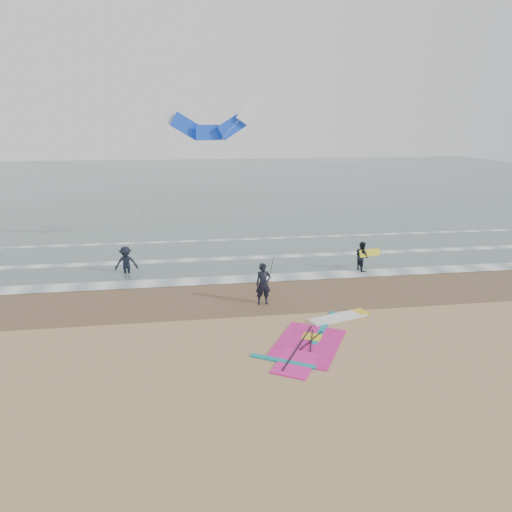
{
  "coord_description": "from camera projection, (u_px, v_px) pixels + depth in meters",
  "views": [
    {
      "loc": [
        -3.92,
        -13.99,
        7.86
      ],
      "look_at": [
        -1.17,
        5.0,
        2.2
      ],
      "focal_mm": 32.0,
      "sensor_mm": 36.0,
      "label": 1
    }
  ],
  "objects": [
    {
      "name": "carried_kiteboard",
      "position": [
        370.0,
        253.0,
        24.72
      ],
      "size": [
        1.3,
        0.51,
        0.39
      ],
      "color": "yellow",
      "rests_on": "ground"
    },
    {
      "name": "sea_water",
      "position": [
        219.0,
        182.0,
        61.6
      ],
      "size": [
        120.0,
        80.0,
        0.02
      ],
      "primitive_type": "cube",
      "color": "#47605E",
      "rests_on": "ground"
    },
    {
      "name": "foam_waterline",
      "position": [
        263.0,
        265.0,
        25.95
      ],
      "size": [
        120.0,
        9.15,
        0.02
      ],
      "color": "white",
      "rests_on": "ground"
    },
    {
      "name": "wet_sand_band",
      "position": [
        277.0,
        293.0,
        21.74
      ],
      "size": [
        120.0,
        5.0,
        0.01
      ],
      "primitive_type": "cube",
      "color": "brown",
      "rests_on": "ground"
    },
    {
      "name": "person_wading",
      "position": [
        126.0,
        257.0,
        24.27
      ],
      "size": [
        1.26,
        0.79,
        1.87
      ],
      "primitive_type": "imported",
      "rotation": [
        0.0,
        0.0,
        0.08
      ],
      "color": "black",
      "rests_on": "ground"
    },
    {
      "name": "ground",
      "position": [
        309.0,
        354.0,
        16.04
      ],
      "size": [
        120.0,
        120.0,
        0.0
      ],
      "primitive_type": "plane",
      "color": "tan",
      "rests_on": "ground"
    },
    {
      "name": "person_walking",
      "position": [
        362.0,
        256.0,
        24.82
      ],
      "size": [
        0.8,
        0.93,
        1.64
      ],
      "primitive_type": "imported",
      "rotation": [
        0.0,
        0.0,
        1.82
      ],
      "color": "black",
      "rests_on": "ground"
    },
    {
      "name": "windsurf_rig",
      "position": [
        318.0,
        336.0,
        17.29
      ],
      "size": [
        5.44,
        5.15,
        0.13
      ],
      "color": "white",
      "rests_on": "ground"
    },
    {
      "name": "held_pole",
      "position": [
        270.0,
        274.0,
        20.13
      ],
      "size": [
        0.17,
        0.86,
        1.82
      ],
      "color": "black",
      "rests_on": "ground"
    },
    {
      "name": "surf_kite",
      "position": [
        209.0,
        121.0,
        27.1
      ],
      "size": [
        8.04,
        4.72,
        8.33
      ],
      "color": "white",
      "rests_on": "ground"
    },
    {
      "name": "person_standing",
      "position": [
        263.0,
        284.0,
        20.22
      ],
      "size": [
        0.71,
        0.49,
        1.9
      ],
      "primitive_type": "imported",
      "rotation": [
        0.0,
        0.0,
        0.05
      ],
      "color": "black",
      "rests_on": "ground"
    }
  ]
}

